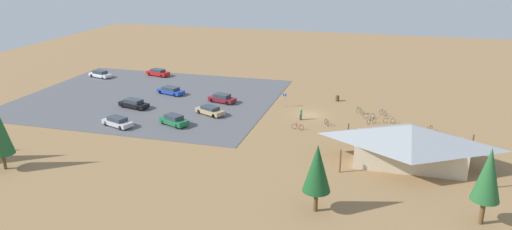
{
  "coord_description": "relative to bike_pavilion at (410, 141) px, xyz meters",
  "views": [
    {
      "loc": [
        -10.55,
        67.52,
        22.63
      ],
      "look_at": [
        6.71,
        5.66,
        1.2
      ],
      "focal_mm": 34.05,
      "sensor_mm": 36.0,
      "label": 1
    }
  ],
  "objects": [
    {
      "name": "ground",
      "position": [
        13.59,
        -14.35,
        -2.71
      ],
      "size": [
        160.0,
        160.0,
        0.0
      ],
      "primitive_type": "plane",
      "color": "#937047",
      "rests_on": "ground"
    },
    {
      "name": "parking_lot_asphalt",
      "position": [
        40.61,
        -16.1,
        -2.69
      ],
      "size": [
        40.85,
        34.09,
        0.05
      ],
      "primitive_type": "cube",
      "color": "#56565B",
      "rests_on": "ground"
    },
    {
      "name": "bike_pavilion",
      "position": [
        0.0,
        0.0,
        0.0
      ],
      "size": [
        14.87,
        9.25,
        4.68
      ],
      "color": "beige",
      "rests_on": "ground"
    },
    {
      "name": "trash_bin",
      "position": [
        10.53,
        -22.56,
        -2.26
      ],
      "size": [
        0.6,
        0.6,
        0.9
      ],
      "primitive_type": "cylinder",
      "color": "brown",
      "rests_on": "ground"
    },
    {
      "name": "lot_sign",
      "position": [
        18.11,
        -17.3,
        -1.3
      ],
      "size": [
        0.56,
        0.08,
        2.2
      ],
      "color": "#99999E",
      "rests_on": "ground"
    },
    {
      "name": "pine_mideast",
      "position": [
        8.44,
        13.38,
        1.58
      ],
      "size": [
        2.58,
        2.58,
        6.59
      ],
      "color": "brown",
      "rests_on": "ground"
    },
    {
      "name": "pine_west",
      "position": [
        -5.95,
        11.69,
        2.01
      ],
      "size": [
        2.46,
        2.46,
        7.2
      ],
      "color": "brown",
      "rests_on": "ground"
    },
    {
      "name": "bicycle_teal_yard_center",
      "position": [
        10.62,
        -10.49,
        -2.32
      ],
      "size": [
        0.84,
        1.54,
        0.88
      ],
      "color": "black",
      "rests_on": "ground"
    },
    {
      "name": "bicycle_red_near_porch",
      "position": [
        14.15,
        -7.66,
        -2.31
      ],
      "size": [
        1.71,
        0.49,
        0.85
      ],
      "color": "black",
      "rests_on": "ground"
    },
    {
      "name": "bicycle_silver_yard_left",
      "position": [
        5.1,
        -15.09,
        -2.32
      ],
      "size": [
        1.62,
        0.68,
        0.82
      ],
      "color": "black",
      "rests_on": "ground"
    },
    {
      "name": "bicycle_blue_back_row",
      "position": [
        3.21,
        -16.91,
        -2.31
      ],
      "size": [
        1.11,
        1.45,
        0.88
      ],
      "color": "black",
      "rests_on": "ground"
    },
    {
      "name": "bicycle_yellow_edge_south",
      "position": [
        2.26,
        -13.65,
        -2.33
      ],
      "size": [
        1.71,
        0.54,
        0.84
      ],
      "color": "black",
      "rests_on": "ground"
    },
    {
      "name": "bicycle_black_front_row",
      "position": [
        4.66,
        -12.89,
        -2.31
      ],
      "size": [
        1.24,
        1.39,
        0.89
      ],
      "color": "black",
      "rests_on": "ground"
    },
    {
      "name": "bicycle_orange_edge_north",
      "position": [
        -2.97,
        -11.67,
        -2.34
      ],
      "size": [
        0.85,
        1.59,
        0.8
      ],
      "color": "black",
      "rests_on": "ground"
    },
    {
      "name": "bicycle_green_by_bin",
      "position": [
        6.57,
        -16.98,
        -2.31
      ],
      "size": [
        1.12,
        1.45,
        0.86
      ],
      "color": "black",
      "rests_on": "ground"
    },
    {
      "name": "car_tan_second_row",
      "position": [
        27.8,
        -10.39,
        -2.01
      ],
      "size": [
        4.87,
        3.53,
        1.28
      ],
      "color": "tan",
      "rests_on": "parking_lot_asphalt"
    },
    {
      "name": "car_maroon_near_entry",
      "position": [
        28.15,
        -16.7,
        -1.97
      ],
      "size": [
        4.66,
        2.8,
        1.39
      ],
      "color": "maroon",
      "rests_on": "parking_lot_asphalt"
    },
    {
      "name": "car_red_far_end",
      "position": [
        46.03,
        -30.1,
        -1.99
      ],
      "size": [
        4.86,
        2.85,
        1.33
      ],
      "color": "red",
      "rests_on": "parking_lot_asphalt"
    },
    {
      "name": "car_white_inner_stall",
      "position": [
        56.11,
        -25.99,
        -2.0
      ],
      "size": [
        4.79,
        2.88,
        1.33
      ],
      "color": "white",
      "rests_on": "parking_lot_asphalt"
    },
    {
      "name": "car_silver_aisle_side",
      "position": [
        38.22,
        -2.19,
        -1.99
      ],
      "size": [
        4.91,
        3.25,
        1.33
      ],
      "color": "#BCBCC1",
      "rests_on": "parking_lot_asphalt"
    },
    {
      "name": "car_blue_by_curb",
      "position": [
        38.09,
        -18.9,
        -2.03
      ],
      "size": [
        5.1,
        3.18,
        1.25
      ],
      "color": "#1E42B2",
      "rests_on": "parking_lot_asphalt"
    },
    {
      "name": "car_green_front_row",
      "position": [
        30.98,
        -4.74,
        -1.94
      ],
      "size": [
        4.59,
        3.35,
        1.47
      ],
      "color": "#1E6B3D",
      "rests_on": "parking_lot_asphalt"
    },
    {
      "name": "car_black_mid_lot",
      "position": [
        40.26,
        -10.33,
        -1.97
      ],
      "size": [
        5.05,
        2.87,
        1.38
      ],
      "color": "black",
      "rests_on": "parking_lot_asphalt"
    },
    {
      "name": "visitor_crossing_yard",
      "position": [
        14.52,
        -11.77,
        -1.81
      ],
      "size": [
        0.36,
        0.36,
        1.72
      ],
      "color": "#2D3347",
      "rests_on": "ground"
    }
  ]
}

